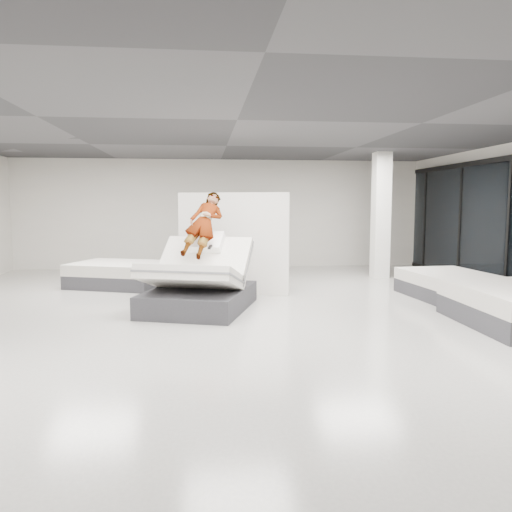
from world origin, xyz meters
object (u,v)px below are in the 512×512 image
remote (210,247)px  flat_bed_right_far (448,285)px  hero_bed (199,286)px  divider_panel (233,244)px  person (204,237)px  flat_bed_left_far (119,274)px  column (381,216)px

remote → flat_bed_right_far: size_ratio=0.07×
hero_bed → divider_panel: bearing=64.9°
person → flat_bed_left_far: 3.32m
remote → column: bearing=57.0°
hero_bed → flat_bed_right_far: (5.02, 0.65, -0.17)m
column → hero_bed: bearing=-142.8°
flat_bed_right_far → person: bearing=-176.1°
hero_bed → flat_bed_right_far: bearing=7.3°
column → divider_panel: bearing=-152.9°
hero_bed → remote: 0.74m
remote → flat_bed_left_far: size_ratio=0.06×
remote → column: (4.43, 3.61, 0.46)m
hero_bed → person: person is taller
flat_bed_right_far → hero_bed: bearing=-172.7°
person → remote: (0.10, -0.40, -0.16)m
flat_bed_right_far → column: bearing=97.9°
person → flat_bed_left_far: person is taller
remote → flat_bed_left_far: bearing=143.5°
hero_bed → column: column is taller
hero_bed → person: bearing=72.2°
flat_bed_right_far → column: column is taller
divider_panel → column: (3.92, 2.01, 0.53)m
flat_bed_right_far → flat_bed_left_far: (-6.89, 2.14, 0.02)m
hero_bed → remote: hero_bed is taller
person → column: (4.53, 3.21, 0.30)m
hero_bed → column: size_ratio=0.81×
flat_bed_right_far → remote: bearing=-171.3°
hero_bed → person: (0.10, 0.31, 0.87)m
divider_panel → flat_bed_right_far: bearing=4.7°
column → flat_bed_left_far: bearing=-173.6°
divider_panel → flat_bed_right_far: divider_panel is taller
divider_panel → person: bearing=-100.9°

